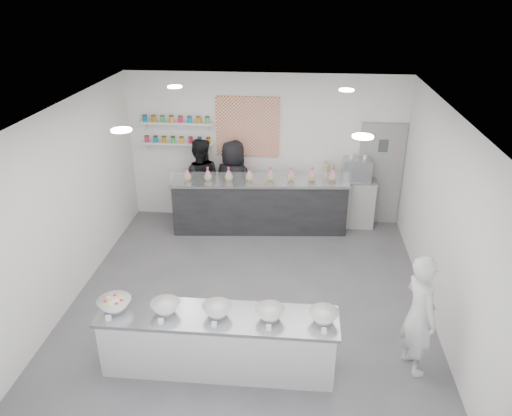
{
  "coord_description": "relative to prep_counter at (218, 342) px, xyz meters",
  "views": [
    {
      "loc": [
        0.71,
        -6.53,
        4.6
      ],
      "look_at": [
        0.06,
        0.4,
        1.39
      ],
      "focal_mm": 35.0,
      "sensor_mm": 36.0,
      "label": 1
    }
  ],
  "objects": [
    {
      "name": "floor",
      "position": [
        0.24,
        1.56,
        -0.41
      ],
      "size": [
        6.0,
        6.0,
        0.0
      ],
      "primitive_type": "plane",
      "color": "#515156",
      "rests_on": "ground"
    },
    {
      "name": "ceiling",
      "position": [
        0.24,
        1.56,
        2.59
      ],
      "size": [
        6.0,
        6.0,
        0.0
      ],
      "primitive_type": "plane",
      "rotation": [
        3.14,
        0.0,
        0.0
      ],
      "color": "white",
      "rests_on": "floor"
    },
    {
      "name": "back_wall",
      "position": [
        0.24,
        4.56,
        1.09
      ],
      "size": [
        5.5,
        0.0,
        5.5
      ],
      "primitive_type": "plane",
      "rotation": [
        1.57,
        0.0,
        0.0
      ],
      "color": "white",
      "rests_on": "floor"
    },
    {
      "name": "left_wall",
      "position": [
        -2.51,
        1.56,
        1.09
      ],
      "size": [
        0.0,
        6.0,
        6.0
      ],
      "primitive_type": "plane",
      "rotation": [
        1.57,
        0.0,
        1.57
      ],
      "color": "white",
      "rests_on": "floor"
    },
    {
      "name": "right_wall",
      "position": [
        2.99,
        1.56,
        1.09
      ],
      "size": [
        0.0,
        6.0,
        6.0
      ],
      "primitive_type": "plane",
      "rotation": [
        1.57,
        0.0,
        -1.57
      ],
      "color": "white",
      "rests_on": "floor"
    },
    {
      "name": "back_door",
      "position": [
        2.54,
        4.53,
        0.64
      ],
      "size": [
        0.88,
        0.04,
        2.1
      ],
      "primitive_type": "cube",
      "color": "gray",
      "rests_on": "floor"
    },
    {
      "name": "pattern_panel",
      "position": [
        -0.11,
        4.53,
        1.54
      ],
      "size": [
        1.25,
        0.03,
        1.2
      ],
      "primitive_type": "cube",
      "color": "#B93A0A",
      "rests_on": "back_wall"
    },
    {
      "name": "jar_shelf_lower",
      "position": [
        -1.51,
        4.46,
        1.19
      ],
      "size": [
        1.45,
        0.22,
        0.04
      ],
      "primitive_type": "cube",
      "color": "silver",
      "rests_on": "back_wall"
    },
    {
      "name": "jar_shelf_upper",
      "position": [
        -1.51,
        4.46,
        1.61
      ],
      "size": [
        1.45,
        0.22,
        0.04
      ],
      "primitive_type": "cube",
      "color": "silver",
      "rests_on": "back_wall"
    },
    {
      "name": "preserve_jars",
      "position": [
        -1.51,
        4.44,
        1.47
      ],
      "size": [
        1.45,
        0.1,
        0.56
      ],
      "primitive_type": null,
      "color": "#D51B4D",
      "rests_on": "jar_shelf_lower"
    },
    {
      "name": "downlight_0",
      "position": [
        -1.16,
        0.56,
        2.57
      ],
      "size": [
        0.24,
        0.24,
        0.02
      ],
      "primitive_type": "cylinder",
      "color": "white",
      "rests_on": "ceiling"
    },
    {
      "name": "downlight_1",
      "position": [
        1.64,
        0.56,
        2.57
      ],
      "size": [
        0.24,
        0.24,
        0.02
      ],
      "primitive_type": "cylinder",
      "color": "white",
      "rests_on": "ceiling"
    },
    {
      "name": "downlight_2",
      "position": [
        -1.16,
        3.16,
        2.57
      ],
      "size": [
        0.24,
        0.24,
        0.02
      ],
      "primitive_type": "cylinder",
      "color": "white",
      "rests_on": "ceiling"
    },
    {
      "name": "downlight_3",
      "position": [
        1.64,
        3.16,
        2.57
      ],
      "size": [
        0.24,
        0.24,
        0.02
      ],
      "primitive_type": "cylinder",
      "color": "white",
      "rests_on": "ceiling"
    },
    {
      "name": "prep_counter",
      "position": [
        0.0,
        0.0,
        0.0
      ],
      "size": [
        2.99,
        0.69,
        0.82
      ],
      "primitive_type": "cube",
      "rotation": [
        0.0,
        0.0,
        0.0
      ],
      "color": "#A6A6A1",
      "rests_on": "floor"
    },
    {
      "name": "back_bar",
      "position": [
        0.18,
        3.95,
        0.12
      ],
      "size": [
        3.45,
        0.92,
        1.06
      ],
      "primitive_type": "cube",
      "rotation": [
        0.0,
        0.0,
        0.09
      ],
      "color": "black",
      "rests_on": "floor"
    },
    {
      "name": "sneeze_guard",
      "position": [
        0.21,
        3.65,
        0.79
      ],
      "size": [
        3.35,
        0.31,
        0.29
      ],
      "primitive_type": "cube",
      "rotation": [
        0.0,
        0.0,
        0.09
      ],
      "color": "white",
      "rests_on": "back_bar"
    },
    {
      "name": "espresso_ledge",
      "position": [
        1.79,
        4.34,
        0.09
      ],
      "size": [
        1.35,
        0.43,
        1.0
      ],
      "primitive_type": "cube",
      "color": "#A6A6A1",
      "rests_on": "floor"
    },
    {
      "name": "espresso_machine",
      "position": [
        2.06,
        4.34,
        0.8
      ],
      "size": [
        0.54,
        0.37,
        0.41
      ],
      "primitive_type": "cube",
      "color": "#93969E",
      "rests_on": "espresso_ledge"
    },
    {
      "name": "cup_stacks",
      "position": [
        1.51,
        4.34,
        0.76
      ],
      "size": [
        0.24,
        0.24,
        0.34
      ],
      "primitive_type": null,
      "color": "#CEB48B",
      "rests_on": "espresso_ledge"
    },
    {
      "name": "prep_bowls",
      "position": [
        0.0,
        0.0,
        0.48
      ],
      "size": [
        2.97,
        0.48,
        0.15
      ],
      "primitive_type": null,
      "rotation": [
        0.0,
        0.0,
        0.0
      ],
      "color": "white",
      "rests_on": "prep_counter"
    },
    {
      "name": "label_cards",
      "position": [
        -0.0,
        -0.5,
        0.44
      ],
      "size": [
        2.66,
        0.04,
        0.07
      ],
      "primitive_type": null,
      "color": "white",
      "rests_on": "prep_counter"
    },
    {
      "name": "cookie_bags",
      "position": [
        0.18,
        3.95,
        0.78
      ],
      "size": [
        2.96,
        0.41,
        0.27
      ],
      "primitive_type": null,
      "rotation": [
        0.0,
        0.0,
        0.09
      ],
      "color": "pink",
      "rests_on": "back_bar"
    },
    {
      "name": "woman_prep",
      "position": [
        2.48,
        0.24,
        0.41
      ],
      "size": [
        0.56,
        0.69,
        1.64
      ],
      "primitive_type": "imported",
      "rotation": [
        0.0,
        0.0,
        1.89
      ],
      "color": "silver",
      "rests_on": "floor"
    },
    {
      "name": "staff_left",
      "position": [
        -1.04,
        4.2,
        0.48
      ],
      "size": [
        0.93,
        0.76,
        1.78
      ],
      "primitive_type": "imported",
      "rotation": [
        0.0,
        0.0,
        3.25
      ],
      "color": "black",
      "rests_on": "floor"
    },
    {
      "name": "staff_right",
      "position": [
        -0.37,
        4.2,
        0.47
      ],
      "size": [
        0.99,
        0.79,
        1.76
      ],
      "primitive_type": "imported",
      "rotation": [
        0.0,
        0.0,
        2.84
      ],
      "color": "black",
      "rests_on": "floor"
    }
  ]
}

